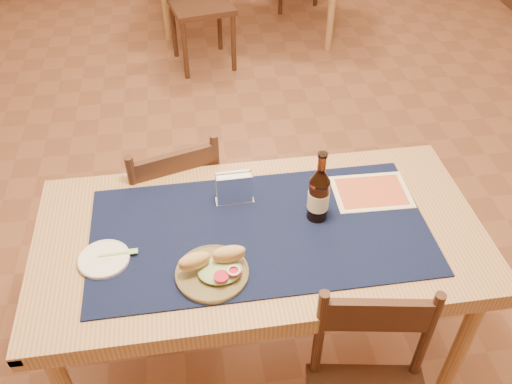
{
  "coord_description": "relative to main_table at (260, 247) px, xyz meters",
  "views": [
    {
      "loc": [
        -0.21,
        -2.13,
        2.14
      ],
      "look_at": [
        0.0,
        -0.7,
        0.85
      ],
      "focal_mm": 38.0,
      "sensor_mm": 36.0,
      "label": 1
    }
  ],
  "objects": [
    {
      "name": "main_table",
      "position": [
        0.0,
        0.0,
        0.0
      ],
      "size": [
        1.6,
        0.8,
        0.75
      ],
      "color": "tan",
      "rests_on": "ground"
    },
    {
      "name": "placemat",
      "position": [
        0.0,
        0.0,
        0.09
      ],
      "size": [
        1.2,
        0.6,
        0.01
      ],
      "primitive_type": "cube",
      "color": "black",
      "rests_on": "main_table"
    },
    {
      "name": "baseboard",
      "position": [
        0.0,
        0.8,
        -0.62
      ],
      "size": [
        6.0,
        7.0,
        0.1
      ],
      "color": "#462819",
      "rests_on": "ground"
    },
    {
      "name": "chair_main_far",
      "position": [
        -0.33,
        0.52,
        -0.21
      ],
      "size": [
        0.5,
        0.5,
        0.88
      ],
      "color": "#462819",
      "rests_on": "ground"
    },
    {
      "name": "chair_back_near",
      "position": [
        -0.05,
        2.71,
        -0.17
      ],
      "size": [
        0.52,
        0.52,
        0.96
      ],
      "color": "#462819",
      "rests_on": "ground"
    },
    {
      "name": "sandwich_plate",
      "position": [
        -0.18,
        -0.18,
        0.11
      ],
      "size": [
        0.24,
        0.24,
        0.09
      ],
      "color": "brown",
      "rests_on": "placemat"
    },
    {
      "name": "side_plate",
      "position": [
        -0.54,
        -0.06,
        0.1
      ],
      "size": [
        0.17,
        0.17,
        0.01
      ],
      "color": "white",
      "rests_on": "placemat"
    },
    {
      "name": "fork",
      "position": [
        -0.48,
        -0.05,
        0.1
      ],
      "size": [
        0.13,
        0.02,
        0.0
      ],
      "color": "#96D876",
      "rests_on": "side_plate"
    },
    {
      "name": "beer_bottle",
      "position": [
        0.21,
        0.04,
        0.2
      ],
      "size": [
        0.08,
        0.08,
        0.29
      ],
      "color": "#411E0B",
      "rests_on": "placemat"
    },
    {
      "name": "napkin_holder",
      "position": [
        -0.07,
        0.17,
        0.15
      ],
      "size": [
        0.14,
        0.05,
        0.13
      ],
      "color": "white",
      "rests_on": "placemat"
    },
    {
      "name": "menu_card",
      "position": [
        0.45,
        0.14,
        0.09
      ],
      "size": [
        0.3,
        0.22,
        0.01
      ],
      "color": "#FDF0BF",
      "rests_on": "placemat"
    }
  ]
}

